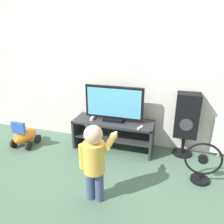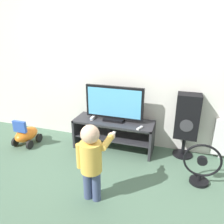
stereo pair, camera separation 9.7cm
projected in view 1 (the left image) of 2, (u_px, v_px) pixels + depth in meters
name	position (u px, v px, depth m)	size (l,w,h in m)	color
ground_plane	(110.00, 155.00, 3.45)	(16.00, 16.00, 0.00)	#4C6B56
wall_back	(119.00, 67.00, 3.46)	(10.00, 0.06, 2.60)	silver
tv_stand	(114.00, 130.00, 3.53)	(1.28, 0.45, 0.49)	#2D2D33
television	(114.00, 104.00, 3.39)	(0.92, 0.20, 0.56)	black
game_console	(93.00, 117.00, 3.55)	(0.04, 0.20, 0.04)	white
remote_primary	(140.00, 128.00, 3.21)	(0.08, 0.13, 0.03)	white
child	(95.00, 157.00, 2.37)	(0.36, 0.52, 0.94)	#3F4C72
speaker_tower	(187.00, 117.00, 3.25)	(0.34, 0.30, 1.00)	black
floor_fan	(202.00, 165.00, 2.76)	(0.46, 0.24, 0.56)	black
ride_on_toy	(25.00, 136.00, 3.66)	(0.33, 0.46, 0.47)	orange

